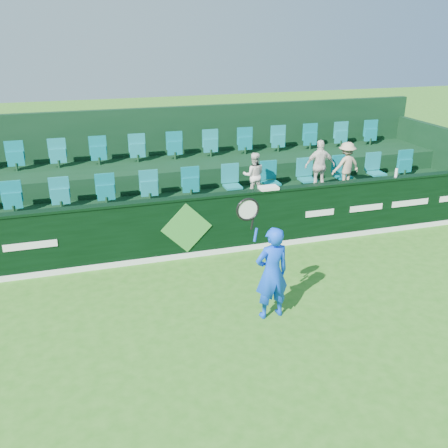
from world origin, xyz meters
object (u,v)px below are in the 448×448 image
object	(u,v)px
spectator_left	(254,175)
spectator_middle	(320,166)
tennis_player	(272,272)
spectator_right	(346,166)
towel	(269,188)
drinks_bottle	(396,173)

from	to	relation	value
spectator_left	spectator_middle	size ratio (longest dim) A/B	0.85
tennis_player	spectator_left	distance (m)	4.06
spectator_right	spectator_middle	bearing A→B (deg)	-6.00
spectator_left	spectator_right	distance (m)	2.46
towel	drinks_bottle	xyz separation A→B (m)	(3.21, 0.00, 0.07)
spectator_middle	drinks_bottle	world-z (taller)	spectator_middle
tennis_player	spectator_right	world-z (taller)	tennis_player
spectator_right	spectator_left	bearing A→B (deg)	-6.00
towel	tennis_player	bearing A→B (deg)	-110.35
tennis_player	spectator_right	xyz separation A→B (m)	(3.56, 3.88, 0.55)
tennis_player	drinks_bottle	distance (m)	5.09
spectator_middle	towel	size ratio (longest dim) A/B	3.13
tennis_player	spectator_right	bearing A→B (deg)	47.48
spectator_middle	drinks_bottle	distance (m)	1.80
spectator_middle	spectator_right	distance (m)	0.74
tennis_player	spectator_left	bearing A→B (deg)	74.26
spectator_middle	spectator_right	world-z (taller)	spectator_middle
spectator_right	tennis_player	bearing A→B (deg)	41.48
spectator_middle	towel	world-z (taller)	spectator_middle
drinks_bottle	spectator_right	bearing A→B (deg)	121.03
towel	drinks_bottle	world-z (taller)	drinks_bottle
spectator_left	towel	xyz separation A→B (m)	(-0.07, -1.12, 0.03)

